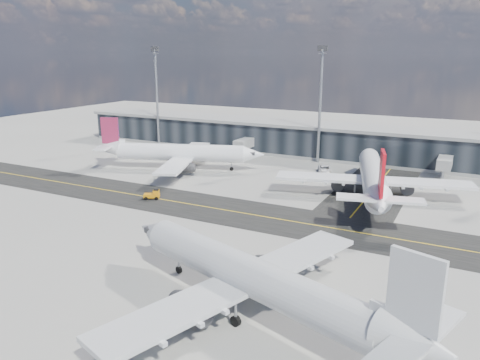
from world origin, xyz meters
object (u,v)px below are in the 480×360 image
(airliner_af, at_px, (178,153))
(baggage_tug, at_px, (153,195))
(service_van, at_px, (325,169))
(airliner_redtail, at_px, (373,177))
(airliner_near, at_px, (254,278))

(airliner_af, xyz_separation_m, baggage_tug, (9.32, -22.36, -3.09))
(service_van, bearing_deg, airliner_af, -179.99)
(airliner_redtail, relative_size, baggage_tug, 13.21)
(airliner_redtail, height_order, service_van, airliner_redtail)
(baggage_tug, bearing_deg, airliner_near, 24.11)
(baggage_tug, xyz_separation_m, service_van, (23.24, 34.59, -0.07))
(airliner_af, distance_m, service_van, 34.92)
(airliner_af, height_order, baggage_tug, airliner_af)
(airliner_near, distance_m, service_van, 63.64)
(airliner_redtail, xyz_separation_m, baggage_tug, (-37.30, -19.26, -3.35))
(service_van, bearing_deg, baggage_tug, -144.47)
(baggage_tug, bearing_deg, service_van, 119.12)
(airliner_near, bearing_deg, service_van, 28.68)
(airliner_af, relative_size, baggage_tug, 12.20)
(airliner_af, xyz_separation_m, service_van, (32.56, 12.23, -3.17))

